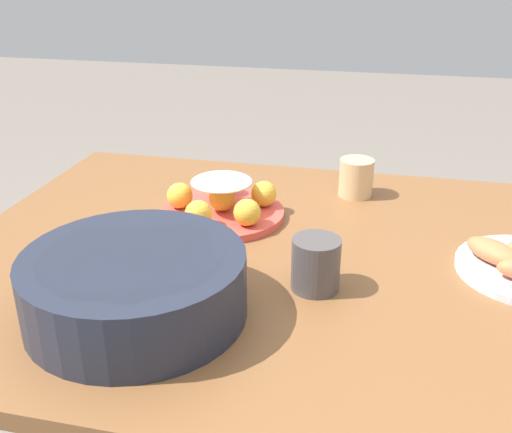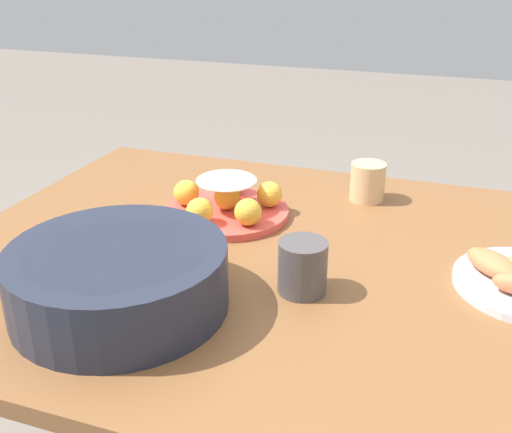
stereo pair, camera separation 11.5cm
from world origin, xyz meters
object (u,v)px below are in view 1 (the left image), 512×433
object	(u,v)px
cake_plate	(222,204)
serving_bowl	(135,283)
cup_near	(356,178)
dining_table	(293,304)
cup_far	(316,264)

from	to	relation	value
cake_plate	serving_bowl	size ratio (longest dim) A/B	0.76
cake_plate	cup_near	bearing A→B (deg)	-144.13
serving_bowl	cup_near	bearing A→B (deg)	-117.04
dining_table	cup_far	size ratio (longest dim) A/B	14.38
serving_bowl	cup_near	size ratio (longest dim) A/B	3.98
dining_table	cup_far	distance (m)	0.19
dining_table	serving_bowl	bearing A→B (deg)	50.10
dining_table	cake_plate	distance (m)	0.26
cake_plate	cup_far	distance (m)	0.33
cup_near	cup_far	xyz separation A→B (m)	(0.03, 0.42, 0.00)
cake_plate	cup_far	xyz separation A→B (m)	(-0.23, 0.24, 0.01)
cup_far	dining_table	bearing A→B (deg)	-63.38
cup_far	serving_bowl	bearing A→B (deg)	28.65
cake_plate	cup_far	world-z (taller)	same
cake_plate	serving_bowl	xyz separation A→B (m)	(0.03, 0.38, 0.02)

